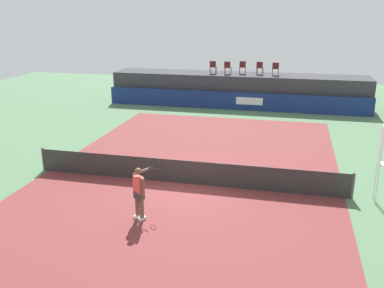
{
  "coord_description": "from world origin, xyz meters",
  "views": [
    {
      "loc": [
        3.89,
        -15.05,
        6.5
      ],
      "look_at": [
        -0.21,
        2.0,
        1.0
      ],
      "focal_mm": 39.89,
      "sensor_mm": 36.0,
      "label": 1
    }
  ],
  "objects_px": {
    "spectator_chair_far_left": "(213,66)",
    "tennis_player": "(140,191)",
    "umpire_chair": "(382,159)",
    "net_post_far": "(353,186)",
    "spectator_chair_right": "(260,67)",
    "net_post_near": "(43,159)",
    "spectator_chair_left": "(228,67)",
    "spectator_chair_center": "(243,67)",
    "tennis_ball": "(124,143)",
    "spectator_chair_far_right": "(276,68)"
  },
  "relations": [
    {
      "from": "spectator_chair_far_left",
      "to": "spectator_chair_far_right",
      "type": "bearing_deg",
      "value": 1.62
    },
    {
      "from": "umpire_chair",
      "to": "net_post_far",
      "type": "xyz_separation_m",
      "value": [
        -0.85,
        -0.0,
        -1.09
      ]
    },
    {
      "from": "spectator_chair_far_left",
      "to": "spectator_chair_right",
      "type": "distance_m",
      "value": 3.3
    },
    {
      "from": "spectator_chair_right",
      "to": "umpire_chair",
      "type": "distance_m",
      "value": 16.46
    },
    {
      "from": "spectator_chair_far_left",
      "to": "spectator_chair_center",
      "type": "xyz_separation_m",
      "value": [
        2.06,
        0.38,
        0.0
      ]
    },
    {
      "from": "spectator_chair_right",
      "to": "net_post_far",
      "type": "distance_m",
      "value": 16.3
    },
    {
      "from": "spectator_chair_far_left",
      "to": "tennis_ball",
      "type": "bearing_deg",
      "value": -103.08
    },
    {
      "from": "spectator_chair_far_right",
      "to": "tennis_ball",
      "type": "bearing_deg",
      "value": -122.22
    },
    {
      "from": "spectator_chair_left",
      "to": "umpire_chair",
      "type": "xyz_separation_m",
      "value": [
        7.8,
        -15.05,
        -1.11
      ]
    },
    {
      "from": "spectator_chair_far_right",
      "to": "tennis_player",
      "type": "bearing_deg",
      "value": -100.01
    },
    {
      "from": "spectator_chair_left",
      "to": "umpire_chair",
      "type": "relative_size",
      "value": 0.32
    },
    {
      "from": "net_post_far",
      "to": "spectator_chair_far_left",
      "type": "bearing_deg",
      "value": 117.93
    },
    {
      "from": "umpire_chair",
      "to": "net_post_near",
      "type": "distance_m",
      "value": 13.3
    },
    {
      "from": "net_post_far",
      "to": "tennis_player",
      "type": "height_order",
      "value": "tennis_player"
    },
    {
      "from": "spectator_chair_left",
      "to": "spectator_chair_center",
      "type": "bearing_deg",
      "value": 23.43
    },
    {
      "from": "spectator_chair_far_right",
      "to": "net_post_near",
      "type": "xyz_separation_m",
      "value": [
        -8.77,
        -15.23,
        -2.19
      ]
    },
    {
      "from": "spectator_chair_left",
      "to": "spectator_chair_center",
      "type": "distance_m",
      "value": 1.09
    },
    {
      "from": "spectator_chair_far_left",
      "to": "net_post_far",
      "type": "distance_m",
      "value": 17.24
    },
    {
      "from": "net_post_near",
      "to": "tennis_ball",
      "type": "xyz_separation_m",
      "value": [
        1.88,
        4.3,
        -0.46
      ]
    },
    {
      "from": "spectator_chair_right",
      "to": "net_post_near",
      "type": "xyz_separation_m",
      "value": [
        -7.67,
        -15.44,
        -2.19
      ]
    },
    {
      "from": "net_post_far",
      "to": "spectator_chair_left",
      "type": "bearing_deg",
      "value": 114.79
    },
    {
      "from": "spectator_chair_far_right",
      "to": "tennis_ball",
      "type": "height_order",
      "value": "spectator_chair_far_right"
    },
    {
      "from": "spectator_chair_far_left",
      "to": "umpire_chair",
      "type": "xyz_separation_m",
      "value": [
        8.86,
        -15.11,
        -1.11
      ]
    },
    {
      "from": "tennis_player",
      "to": "tennis_ball",
      "type": "distance_m",
      "value": 8.4
    },
    {
      "from": "tennis_ball",
      "to": "net_post_near",
      "type": "bearing_deg",
      "value": -113.62
    },
    {
      "from": "net_post_near",
      "to": "tennis_player",
      "type": "relative_size",
      "value": 0.56
    },
    {
      "from": "spectator_chair_left",
      "to": "net_post_far",
      "type": "height_order",
      "value": "spectator_chair_left"
    },
    {
      "from": "spectator_chair_right",
      "to": "net_post_far",
      "type": "height_order",
      "value": "spectator_chair_right"
    },
    {
      "from": "spectator_chair_far_left",
      "to": "umpire_chair",
      "type": "distance_m",
      "value": 17.55
    },
    {
      "from": "spectator_chair_far_right",
      "to": "net_post_near",
      "type": "bearing_deg",
      "value": -119.93
    },
    {
      "from": "spectator_chair_far_right",
      "to": "tennis_ball",
      "type": "relative_size",
      "value": 13.06
    },
    {
      "from": "spectator_chair_right",
      "to": "spectator_chair_far_left",
      "type": "bearing_deg",
      "value": -174.18
    },
    {
      "from": "umpire_chair",
      "to": "spectator_chair_far_right",
      "type": "bearing_deg",
      "value": 106.4
    },
    {
      "from": "spectator_chair_right",
      "to": "spectator_chair_center",
      "type": "bearing_deg",
      "value": 177.7
    },
    {
      "from": "net_post_near",
      "to": "tennis_ball",
      "type": "distance_m",
      "value": 4.71
    },
    {
      "from": "spectator_chair_left",
      "to": "net_post_far",
      "type": "bearing_deg",
      "value": -65.21
    },
    {
      "from": "spectator_chair_center",
      "to": "net_post_far",
      "type": "height_order",
      "value": "spectator_chair_center"
    },
    {
      "from": "spectator_chair_far_left",
      "to": "tennis_player",
      "type": "xyz_separation_m",
      "value": [
        1.12,
        -18.32,
        -1.73
      ]
    },
    {
      "from": "net_post_near",
      "to": "tennis_player",
      "type": "distance_m",
      "value": 6.4
    },
    {
      "from": "net_post_near",
      "to": "tennis_player",
      "type": "height_order",
      "value": "tennis_player"
    },
    {
      "from": "spectator_chair_far_right",
      "to": "umpire_chair",
      "type": "distance_m",
      "value": 15.91
    },
    {
      "from": "spectator_chair_far_right",
      "to": "umpire_chair",
      "type": "xyz_separation_m",
      "value": [
        4.48,
        -15.23,
        -1.11
      ]
    },
    {
      "from": "tennis_player",
      "to": "net_post_far",
      "type": "bearing_deg",
      "value": 25.03
    },
    {
      "from": "spectator_chair_far_left",
      "to": "umpire_chair",
      "type": "bearing_deg",
      "value": -59.61
    },
    {
      "from": "umpire_chair",
      "to": "tennis_player",
      "type": "distance_m",
      "value": 8.4
    },
    {
      "from": "spectator_chair_center",
      "to": "net_post_near",
      "type": "xyz_separation_m",
      "value": [
        -6.45,
        -15.49,
        -2.19
      ]
    },
    {
      "from": "net_post_near",
      "to": "tennis_ball",
      "type": "bearing_deg",
      "value": 66.38
    },
    {
      "from": "tennis_ball",
      "to": "spectator_chair_right",
      "type": "bearing_deg",
      "value": 62.54
    },
    {
      "from": "spectator_chair_center",
      "to": "spectator_chair_far_right",
      "type": "height_order",
      "value": "same"
    },
    {
      "from": "umpire_chair",
      "to": "net_post_near",
      "type": "xyz_separation_m",
      "value": [
        -13.25,
        -0.0,
        -1.09
      ]
    }
  ]
}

